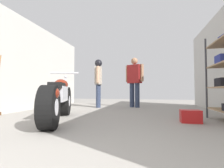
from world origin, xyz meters
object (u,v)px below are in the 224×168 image
mechanic_in_blue (135,79)px  mechanic_with_helmet (98,79)px  motorcycle_maroon_cruiser (58,99)px  red_toolbox (191,116)px

mechanic_in_blue → mechanic_with_helmet: 1.27m
motorcycle_maroon_cruiser → mechanic_in_blue: (1.19, 3.00, 0.57)m
mechanic_with_helmet → mechanic_in_blue: bearing=13.0°
red_toolbox → mechanic_in_blue: bearing=115.1°
mechanic_in_blue → red_toolbox: bearing=-64.9°
motorcycle_maroon_cruiser → mechanic_in_blue: mechanic_in_blue is taller
mechanic_with_helmet → red_toolbox: 3.50m
mechanic_with_helmet → red_toolbox: (2.46, -2.32, -0.89)m
mechanic_with_helmet → motorcycle_maroon_cruiser: bearing=-88.9°
motorcycle_maroon_cruiser → mechanic_with_helmet: bearing=91.1°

